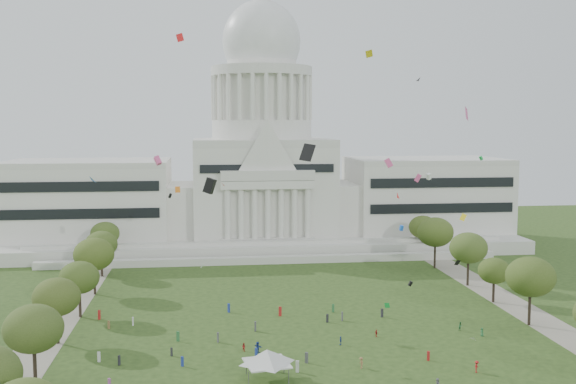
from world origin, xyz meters
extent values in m
plane|color=#2A4218|center=(0.00, 0.00, 0.00)|extent=(400.00, 400.00, 0.00)
cube|color=beige|center=(0.00, 115.00, 2.00)|extent=(160.00, 60.00, 4.00)
cube|color=beige|center=(0.00, 82.00, 1.00)|extent=(130.00, 3.00, 2.00)
cube|color=beige|center=(0.00, 90.00, 2.50)|extent=(140.00, 3.00, 5.00)
cube|color=silver|center=(-55.00, 114.00, 15.00)|extent=(50.00, 34.00, 22.00)
cube|color=silver|center=(55.00, 114.00, 15.00)|extent=(50.00, 34.00, 22.00)
cube|color=silver|center=(-27.00, 112.00, 12.00)|extent=(12.00, 26.00, 16.00)
cube|color=silver|center=(27.00, 112.00, 12.00)|extent=(12.00, 26.00, 16.00)
cube|color=silver|center=(0.00, 114.00, 18.00)|extent=(44.00, 38.00, 28.00)
cube|color=silver|center=(0.00, 94.00, 21.20)|extent=(28.00, 3.00, 2.40)
cube|color=black|center=(-55.00, 96.80, 17.00)|extent=(46.00, 0.40, 11.00)
cube|color=black|center=(55.00, 96.80, 17.00)|extent=(46.00, 0.40, 11.00)
cylinder|color=silver|center=(0.00, 114.00, 37.40)|extent=(32.00, 32.00, 6.00)
cylinder|color=silver|center=(0.00, 114.00, 47.40)|extent=(28.00, 28.00, 14.00)
cylinder|color=beige|center=(0.00, 114.00, 55.90)|extent=(32.40, 32.40, 3.00)
cylinder|color=silver|center=(0.00, 114.00, 61.40)|extent=(22.00, 22.00, 8.00)
ellipsoid|color=silver|center=(0.00, 114.00, 65.40)|extent=(25.00, 25.00, 26.20)
cube|color=gray|center=(-48.00, 30.00, 0.02)|extent=(8.00, 160.00, 0.04)
cube|color=gray|center=(48.00, 30.00, 0.02)|extent=(8.00, 160.00, 0.04)
cylinder|color=black|center=(-44.07, -2.96, 2.88)|extent=(0.56, 0.56, 5.75)
ellipsoid|color=#33471A|center=(-44.07, -2.96, 8.97)|extent=(8.86, 8.86, 7.25)
cylinder|color=black|center=(-45.04, 17.30, 2.73)|extent=(0.56, 0.56, 5.47)
ellipsoid|color=#394818|center=(-45.04, 17.30, 8.53)|extent=(8.42, 8.42, 6.89)
cylinder|color=black|center=(44.17, 17.44, 3.10)|extent=(0.56, 0.56, 6.20)
ellipsoid|color=#364C17|center=(44.17, 17.44, 9.68)|extent=(9.55, 9.55, 7.82)
cylinder|color=black|center=(-44.09, 33.92, 2.64)|extent=(0.56, 0.56, 5.27)
ellipsoid|color=#344C18|center=(-44.09, 33.92, 8.23)|extent=(8.12, 8.12, 6.65)
cylinder|color=black|center=(44.40, 34.48, 2.28)|extent=(0.56, 0.56, 4.56)
ellipsoid|color=#334914|center=(44.40, 34.48, 7.11)|extent=(7.01, 7.01, 5.74)
cylinder|color=black|center=(-44.08, 52.42, 3.02)|extent=(0.56, 0.56, 6.03)
ellipsoid|color=#3C5017|center=(-44.08, 52.42, 9.41)|extent=(9.29, 9.29, 7.60)
cylinder|color=black|center=(44.76, 50.04, 2.98)|extent=(0.56, 0.56, 5.97)
ellipsoid|color=#3B521F|center=(44.76, 50.04, 9.31)|extent=(9.19, 9.19, 7.52)
cylinder|color=black|center=(-45.22, 71.01, 2.70)|extent=(0.56, 0.56, 5.41)
ellipsoid|color=#364D1A|center=(-45.22, 71.01, 8.44)|extent=(8.33, 8.33, 6.81)
cylinder|color=black|center=(43.49, 70.19, 3.19)|extent=(0.56, 0.56, 6.37)
ellipsoid|color=#3B5018|center=(43.49, 70.19, 9.94)|extent=(9.82, 9.82, 8.03)
cylinder|color=black|center=(-46.87, 89.14, 2.66)|extent=(0.56, 0.56, 5.32)
ellipsoid|color=#334C18|center=(-46.87, 89.14, 8.29)|extent=(8.19, 8.19, 6.70)
cylinder|color=black|center=(45.96, 88.13, 2.73)|extent=(0.56, 0.56, 5.47)
ellipsoid|color=#384B16|center=(45.96, 88.13, 8.53)|extent=(8.42, 8.42, 6.89)
cylinder|color=#4C4C4C|center=(-12.40, -7.75, 1.34)|extent=(0.12, 0.12, 2.67)
cylinder|color=#4C4C4C|center=(-6.41, -7.75, 1.34)|extent=(0.12, 0.12, 2.67)
cylinder|color=#4C4C4C|center=(-12.40, -1.76, 1.34)|extent=(0.12, 0.12, 2.67)
cylinder|color=#4C4C4C|center=(-6.41, -1.76, 1.34)|extent=(0.12, 0.12, 2.67)
cube|color=silver|center=(-9.40, -4.76, 2.78)|extent=(7.42, 7.42, 0.21)
pyramid|color=silver|center=(-9.40, -4.76, 3.96)|extent=(10.39, 10.39, 2.14)
imported|color=#33723F|center=(32.20, 11.92, 0.80)|extent=(0.80, 0.93, 1.61)
imported|color=#33723F|center=(29.56, 15.78, 0.83)|extent=(0.95, 0.83, 1.67)
imported|color=olive|center=(6.17, -1.35, 0.91)|extent=(0.79, 1.26, 1.82)
imported|color=navy|center=(5.19, 10.35, 0.78)|extent=(0.63, 0.98, 1.55)
imported|color=navy|center=(-9.80, 8.30, 0.94)|extent=(1.66, 1.77, 1.88)
imported|color=#4C4C51|center=(15.41, -11.31, 0.86)|extent=(0.60, 0.87, 1.71)
imported|color=#B21E1E|center=(-12.16, 9.17, 0.72)|extent=(0.82, 0.76, 1.44)
imported|color=#B21E1E|center=(23.93, -5.47, 0.96)|extent=(1.26, 1.38, 1.92)
imported|color=#B21E1E|center=(12.66, 14.00, 0.68)|extent=(0.58, 0.87, 1.37)
cube|color=#26262B|center=(-32.76, 4.78, 0.82)|extent=(0.42, 0.51, 1.64)
cube|color=#4C4C51|center=(-2.23, 2.04, 0.91)|extent=(0.56, 0.52, 1.81)
cube|color=#26262B|center=(17.01, 26.25, 0.88)|extent=(0.55, 0.47, 1.76)
cube|color=#26262B|center=(-24.48, 8.16, 0.73)|extent=(0.39, 0.45, 1.45)
cube|color=silver|center=(-32.83, 26.77, 0.83)|extent=(0.34, 0.48, 1.66)
cube|color=navy|center=(-13.89, 33.64, 0.94)|extent=(0.52, 0.59, 1.88)
cube|color=olive|center=(-37.21, 25.14, 0.78)|extent=(0.49, 0.42, 1.56)
cube|color=#33723F|center=(-8.69, -0.33, 0.97)|extent=(0.38, 0.55, 1.93)
cube|color=#33723F|center=(7.82, 31.13, 0.86)|extent=(0.53, 0.49, 1.71)
cube|color=#4C4C51|center=(8.44, 24.79, 0.90)|extent=(0.35, 0.51, 1.80)
cube|color=#B21E1E|center=(18.09, 0.71, 0.80)|extent=(0.49, 0.42, 1.59)
cube|color=#4C4C51|center=(-9.33, 20.14, 0.95)|extent=(0.38, 0.54, 1.90)
cube|color=navy|center=(-22.51, 3.01, 0.82)|extent=(0.48, 0.51, 1.64)
cube|color=silver|center=(-4.30, -1.88, 0.94)|extent=(0.57, 0.45, 1.87)
cube|color=#4C4C51|center=(-16.53, 14.51, 0.91)|extent=(0.35, 0.51, 1.82)
cube|color=#26262B|center=(5.30, 24.13, 0.82)|extent=(0.51, 0.49, 1.65)
cube|color=#B21E1E|center=(-3.53, 29.59, 0.98)|extent=(0.60, 0.59, 1.95)
cube|color=navy|center=(-10.29, 5.24, 0.90)|extent=(0.48, 0.56, 1.81)
cube|color=silver|center=(-36.28, 6.74, 0.86)|extent=(0.50, 0.36, 1.72)
cube|color=#33723F|center=(-23.71, 15.97, 0.90)|extent=(0.56, 0.52, 1.81)
cube|color=#B21E1E|center=(-39.99, 31.71, 0.96)|extent=(0.49, 0.59, 1.92)
camera|label=1|loc=(-18.43, -104.24, 39.29)|focal=42.00mm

